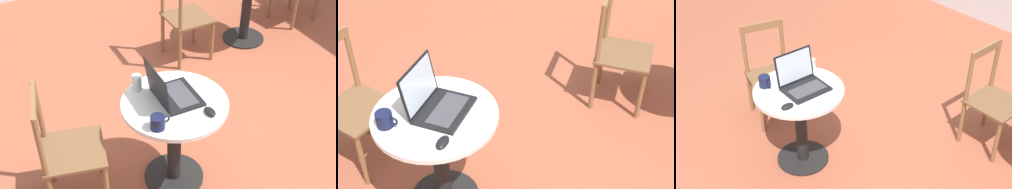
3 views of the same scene
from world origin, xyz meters
The scene contains 8 objects.
ground_plane centered at (0.00, 0.00, 0.00)m, with size 16.00×16.00×0.00m, color #9E5138.
cafe_table_near centered at (-0.33, -0.17, 0.50)m, with size 0.70×0.70×0.70m.
chair_near_left centered at (-1.04, 0.00, 0.44)m, with size 0.49×0.49×0.89m.
chair_mid_left centered at (0.49, 1.20, 0.44)m, with size 0.41×0.41×0.89m.
laptop centered at (-0.34, -0.13, 0.76)m, with size 0.30×0.33×0.27m.
mouse centered at (-0.19, -0.37, 0.72)m, with size 0.06×0.10×0.03m.
mug centered at (-0.54, -0.34, 0.75)m, with size 0.13×0.09×0.09m.
drinking_glass centered at (-0.49, 0.07, 0.76)m, with size 0.07×0.07×0.11m.
Camera 1 is at (-1.44, -2.22, 2.60)m, focal length 50.00 mm.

